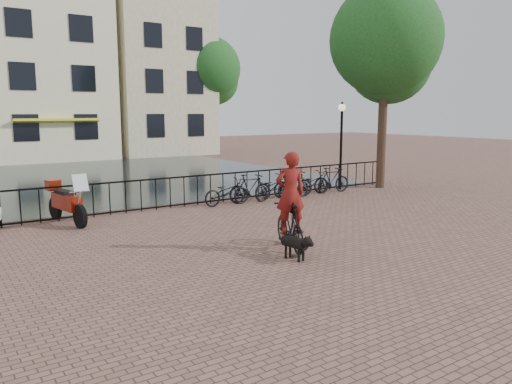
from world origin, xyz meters
TOP-DOWN VIEW (x-y plane):
  - ground at (0.00, 0.00)m, footprint 100.00×100.00m
  - canal_water at (0.00, 17.30)m, footprint 20.00×20.00m
  - railing at (0.00, 8.00)m, footprint 20.00×0.05m
  - canal_house_mid at (0.50, 30.00)m, footprint 8.00×9.50m
  - canal_house_right at (8.50, 30.00)m, footprint 7.00×9.00m
  - tree_near_right at (9.20, 7.30)m, footprint 4.48×4.48m
  - tree_far_right at (12.00, 27.00)m, footprint 4.76×4.76m
  - lamp_post at (7.20, 7.60)m, footprint 0.30×0.30m
  - cyclist at (0.18, 1.89)m, footprint 1.15×1.99m
  - dog at (-0.24, 1.18)m, footprint 0.38×0.90m
  - motorcycle at (-3.38, 7.52)m, footprint 0.88×2.19m
  - parked_bike_0 at (1.80, 7.40)m, footprint 1.72×0.61m
  - parked_bike_1 at (2.75, 7.40)m, footprint 1.69×0.56m
  - parked_bike_2 at (3.70, 7.40)m, footprint 1.79×0.87m
  - parked_bike_3 at (4.65, 7.40)m, footprint 1.70×0.63m
  - parked_bike_4 at (5.60, 7.40)m, footprint 1.77×0.79m
  - parked_bike_5 at (6.55, 7.40)m, footprint 1.70×0.62m

SIDE VIEW (x-z plane):
  - ground at x=0.00m, z-range 0.00..0.00m
  - canal_water at x=0.00m, z-range 0.00..0.00m
  - dog at x=-0.24m, z-range 0.00..0.59m
  - parked_bike_0 at x=1.80m, z-range 0.00..0.90m
  - parked_bike_2 at x=3.70m, z-range 0.00..0.90m
  - parked_bike_4 at x=5.60m, z-range 0.00..0.90m
  - parked_bike_1 at x=2.75m, z-range 0.00..1.00m
  - parked_bike_3 at x=4.65m, z-range 0.00..1.00m
  - parked_bike_5 at x=6.55m, z-range 0.00..1.00m
  - railing at x=0.00m, z-range -0.01..1.02m
  - motorcycle at x=-3.38m, z-range 0.00..1.52m
  - cyclist at x=0.18m, z-range -0.32..2.31m
  - lamp_post at x=7.20m, z-range 0.65..4.10m
  - canal_house_mid at x=0.50m, z-range 0.00..11.80m
  - tree_near_right at x=9.20m, z-range 1.85..10.09m
  - tree_far_right at x=12.00m, z-range 1.97..10.73m
  - canal_house_right at x=8.50m, z-range 0.00..13.30m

